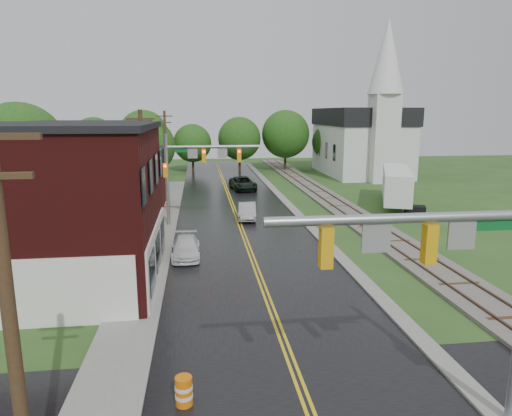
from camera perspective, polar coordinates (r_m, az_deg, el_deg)
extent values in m
cube|color=black|center=(39.75, -2.48, -0.95)|extent=(10.00, 90.00, 0.02)
cube|color=gray|center=(45.33, 3.81, 0.64)|extent=(0.80, 70.00, 0.12)
cube|color=gray|center=(34.91, -12.00, -3.02)|extent=(2.40, 50.00, 0.12)
cube|color=#440F0E|center=(25.89, -28.26, -0.28)|extent=(14.00, 10.00, 8.00)
cube|color=silver|center=(24.86, -12.27, -5.52)|extent=(0.10, 9.50, 3.00)
cube|color=black|center=(25.44, -29.18, 8.90)|extent=(14.30, 10.30, 0.30)
cube|color=tan|center=(35.97, -19.74, 2.19)|extent=(8.00, 7.00, 6.40)
cube|color=#3F0F0C|center=(44.67, -15.96, 2.90)|extent=(7.00, 6.00, 4.40)
cube|color=silver|center=(67.92, 12.87, 7.09)|extent=(10.00, 16.00, 7.00)
cube|color=black|center=(67.71, 13.05, 11.06)|extent=(10.40, 16.40, 2.40)
cube|color=silver|center=(60.34, 15.55, 8.30)|extent=(3.20, 3.20, 11.00)
cone|color=silver|center=(60.62, 16.10, 17.77)|extent=(4.40, 4.40, 9.00)
cube|color=#59544C|center=(46.39, 9.40, 0.89)|extent=(3.20, 80.00, 0.20)
cube|color=#4C3828|center=(46.17, 8.55, 1.04)|extent=(0.10, 80.00, 0.12)
cube|color=#4C3828|center=(46.58, 10.26, 1.08)|extent=(0.10, 80.00, 0.12)
cylinder|color=gray|center=(12.09, 18.08, -1.22)|extent=(7.20, 0.26, 0.26)
cube|color=orange|center=(12.58, 20.85, -4.21)|extent=(0.32, 0.30, 1.05)
cube|color=orange|center=(11.57, 8.74, -4.93)|extent=(0.32, 0.30, 1.05)
cube|color=gray|center=(12.95, 24.30, -3.12)|extent=(0.75, 0.06, 0.75)
cube|color=gray|center=(11.93, 14.79, -3.68)|extent=(0.75, 0.06, 0.75)
cube|color=#0C5926|center=(13.28, 27.05, -1.91)|extent=(1.40, 0.04, 0.30)
cylinder|color=gray|center=(36.10, -11.04, 3.35)|extent=(0.28, 0.28, 7.20)
cylinder|color=gray|center=(35.75, -5.39, 7.63)|extent=(7.20, 0.26, 0.26)
cube|color=orange|center=(35.80, -6.53, 6.49)|extent=(0.32, 0.30, 1.05)
cube|color=orange|center=(35.93, -2.14, 6.57)|extent=(0.32, 0.30, 1.05)
cube|color=gray|center=(35.78, -7.93, 6.77)|extent=(0.75, 0.06, 0.75)
cube|color=gray|center=(35.82, -4.22, 6.86)|extent=(0.75, 0.06, 0.75)
cube|color=#0C5926|center=(35.77, -9.10, 7.13)|extent=(1.40, 0.04, 0.30)
sphere|color=#FF0C0C|center=(35.59, -6.54, 6.99)|extent=(0.20, 0.20, 0.20)
cylinder|color=#382616|center=(10.34, -28.18, -14.31)|extent=(0.28, 0.28, 9.00)
cylinder|color=#382616|center=(31.16, -13.90, 3.57)|extent=(0.28, 0.28, 9.00)
cube|color=#382616|center=(30.86, -14.26, 10.75)|extent=(1.80, 0.12, 0.12)
cube|color=#382616|center=(30.88, -14.20, 9.45)|extent=(1.40, 0.12, 0.12)
cylinder|color=#382616|center=(52.94, -11.20, 6.98)|extent=(0.28, 0.28, 9.00)
cube|color=#382616|center=(52.77, -11.38, 11.20)|extent=(1.80, 0.12, 0.12)
cube|color=#382616|center=(52.78, -11.34, 10.44)|extent=(1.40, 0.12, 0.12)
cylinder|color=black|center=(43.86, -26.89, 1.26)|extent=(0.36, 0.36, 3.42)
sphere|color=#1B4614|center=(43.38, -27.40, 6.69)|extent=(7.60, 7.60, 7.60)
sphere|color=#1B4614|center=(42.85, -26.74, 5.81)|extent=(5.32, 5.32, 5.32)
cylinder|color=black|center=(50.40, -19.56, 2.67)|extent=(0.36, 0.36, 2.70)
sphere|color=#1B4614|center=(50.02, -19.82, 6.40)|extent=(6.00, 6.00, 6.00)
sphere|color=#1B4614|center=(49.55, -19.20, 5.79)|extent=(4.20, 4.20, 4.20)
cylinder|color=black|center=(55.45, -13.21, 3.92)|extent=(0.36, 0.36, 2.88)
sphere|color=#1B4614|center=(55.09, -13.38, 7.55)|extent=(6.40, 6.40, 6.40)
sphere|color=#1B4614|center=(54.67, -12.77, 6.96)|extent=(4.48, 4.48, 4.48)
imported|color=black|center=(52.77, -1.64, 3.08)|extent=(3.12, 5.64, 1.50)
imported|color=#A7A7AC|center=(38.30, -1.12, -0.40)|extent=(1.81, 4.21, 1.35)
imported|color=white|center=(28.68, -8.76, -4.91)|extent=(1.72, 4.16, 1.20)
cube|color=black|center=(42.28, 19.22, -0.28)|extent=(2.08, 1.77, 0.80)
cylinder|color=gray|center=(48.33, 15.70, 1.40)|extent=(0.16, 0.16, 0.80)
cube|color=silver|center=(45.59, 17.13, 2.95)|extent=(6.19, 10.96, 2.71)
cylinder|color=orange|center=(15.16, -9.00, -21.68)|extent=(0.69, 0.69, 0.94)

